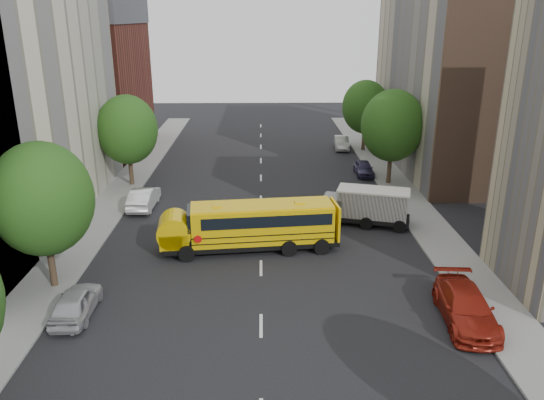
{
  "coord_description": "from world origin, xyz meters",
  "views": [
    {
      "loc": [
        0.08,
        -29.44,
        13.63
      ],
      "look_at": [
        0.72,
        2.0,
        2.75
      ],
      "focal_mm": 35.0,
      "sensor_mm": 36.0,
      "label": 1
    }
  ],
  "objects_px": {
    "street_tree_2": "(127,130)",
    "street_tree_5": "(365,107)",
    "parked_car_5": "(342,143)",
    "safari_truck": "(366,206)",
    "school_bus": "(249,224)",
    "street_tree_4": "(393,126)",
    "street_tree_1": "(42,199)",
    "parked_car_3": "(466,307)",
    "parked_car_0": "(76,303)",
    "parked_car_4": "(364,168)",
    "parked_car_1": "(144,198)"
  },
  "relations": [
    {
      "from": "street_tree_2",
      "to": "street_tree_5",
      "type": "height_order",
      "value": "street_tree_2"
    },
    {
      "from": "street_tree_5",
      "to": "parked_car_5",
      "type": "height_order",
      "value": "street_tree_5"
    },
    {
      "from": "street_tree_2",
      "to": "safari_truck",
      "type": "relative_size",
      "value": 1.22
    },
    {
      "from": "street_tree_2",
      "to": "parked_car_5",
      "type": "bearing_deg",
      "value": 33.08
    },
    {
      "from": "safari_truck",
      "to": "school_bus",
      "type": "bearing_deg",
      "value": -136.67
    },
    {
      "from": "street_tree_5",
      "to": "parked_car_5",
      "type": "xyz_separation_m",
      "value": [
        -2.2,
        0.9,
        -4.02
      ]
    },
    {
      "from": "street_tree_4",
      "to": "safari_truck",
      "type": "bearing_deg",
      "value": -111.9
    },
    {
      "from": "street_tree_1",
      "to": "parked_car_3",
      "type": "bearing_deg",
      "value": -10.55
    },
    {
      "from": "parked_car_3",
      "to": "street_tree_5",
      "type": "bearing_deg",
      "value": 91.91
    },
    {
      "from": "parked_car_0",
      "to": "street_tree_5",
      "type": "bearing_deg",
      "value": -121.78
    },
    {
      "from": "safari_truck",
      "to": "parked_car_3",
      "type": "relative_size",
      "value": 1.16
    },
    {
      "from": "school_bus",
      "to": "street_tree_5",
      "type": "bearing_deg",
      "value": 59.12
    },
    {
      "from": "street_tree_4",
      "to": "parked_car_4",
      "type": "relative_size",
      "value": 2.15
    },
    {
      "from": "street_tree_4",
      "to": "parked_car_0",
      "type": "xyz_separation_m",
      "value": [
        -19.85,
        -20.92,
        -4.37
      ]
    },
    {
      "from": "street_tree_5",
      "to": "parked_car_0",
      "type": "relative_size",
      "value": 1.81
    },
    {
      "from": "street_tree_1",
      "to": "street_tree_2",
      "type": "bearing_deg",
      "value": 90.0
    },
    {
      "from": "street_tree_1",
      "to": "street_tree_2",
      "type": "relative_size",
      "value": 1.03
    },
    {
      "from": "parked_car_4",
      "to": "parked_car_5",
      "type": "bearing_deg",
      "value": 93.93
    },
    {
      "from": "school_bus",
      "to": "parked_car_3",
      "type": "distance_m",
      "value": 13.36
    },
    {
      "from": "parked_car_5",
      "to": "street_tree_1",
      "type": "bearing_deg",
      "value": -118.53
    },
    {
      "from": "school_bus",
      "to": "safari_truck",
      "type": "xyz_separation_m",
      "value": [
        7.98,
        4.11,
        -0.32
      ]
    },
    {
      "from": "street_tree_2",
      "to": "parked_car_0",
      "type": "height_order",
      "value": "street_tree_2"
    },
    {
      "from": "parked_car_3",
      "to": "parked_car_0",
      "type": "bearing_deg",
      "value": -178.54
    },
    {
      "from": "street_tree_2",
      "to": "parked_car_0",
      "type": "xyz_separation_m",
      "value": [
        2.15,
        -20.92,
        -4.12
      ]
    },
    {
      "from": "street_tree_2",
      "to": "school_bus",
      "type": "height_order",
      "value": "street_tree_2"
    },
    {
      "from": "street_tree_4",
      "to": "parked_car_5",
      "type": "relative_size",
      "value": 1.95
    },
    {
      "from": "street_tree_1",
      "to": "parked_car_0",
      "type": "bearing_deg",
      "value": -53.73
    },
    {
      "from": "street_tree_1",
      "to": "parked_car_4",
      "type": "xyz_separation_m",
      "value": [
        20.37,
        20.76,
        -4.31
      ]
    },
    {
      "from": "street_tree_5",
      "to": "school_bus",
      "type": "bearing_deg",
      "value": -114.76
    },
    {
      "from": "safari_truck",
      "to": "parked_car_5",
      "type": "height_order",
      "value": "safari_truck"
    },
    {
      "from": "parked_car_1",
      "to": "street_tree_2",
      "type": "bearing_deg",
      "value": -67.32
    },
    {
      "from": "school_bus",
      "to": "street_tree_1",
      "type": "bearing_deg",
      "value": -162.0
    },
    {
      "from": "street_tree_5",
      "to": "parked_car_4",
      "type": "relative_size",
      "value": 1.99
    },
    {
      "from": "parked_car_5",
      "to": "school_bus",
      "type": "bearing_deg",
      "value": -105.77
    },
    {
      "from": "street_tree_1",
      "to": "safari_truck",
      "type": "distance_m",
      "value": 20.55
    },
    {
      "from": "street_tree_4",
      "to": "parked_car_5",
      "type": "height_order",
      "value": "street_tree_4"
    },
    {
      "from": "parked_car_1",
      "to": "safari_truck",
      "type": "bearing_deg",
      "value": 168.19
    },
    {
      "from": "parked_car_4",
      "to": "parked_car_1",
      "type": "bearing_deg",
      "value": -154.59
    },
    {
      "from": "school_bus",
      "to": "parked_car_4",
      "type": "height_order",
      "value": "school_bus"
    },
    {
      "from": "parked_car_1",
      "to": "parked_car_4",
      "type": "relative_size",
      "value": 1.25
    },
    {
      "from": "parked_car_0",
      "to": "parked_car_5",
      "type": "bearing_deg",
      "value": -118.25
    },
    {
      "from": "school_bus",
      "to": "parked_car_4",
      "type": "relative_size",
      "value": 2.88
    },
    {
      "from": "safari_truck",
      "to": "parked_car_4",
      "type": "distance_m",
      "value": 12.25
    },
    {
      "from": "street_tree_4",
      "to": "parked_car_0",
      "type": "relative_size",
      "value": 1.95
    },
    {
      "from": "street_tree_2",
      "to": "street_tree_5",
      "type": "bearing_deg",
      "value": 28.61
    },
    {
      "from": "safari_truck",
      "to": "parked_car_4",
      "type": "xyz_separation_m",
      "value": [
        2.1,
        12.05,
        -0.72
      ]
    },
    {
      "from": "street_tree_1",
      "to": "parked_car_1",
      "type": "bearing_deg",
      "value": 79.95
    },
    {
      "from": "parked_car_0",
      "to": "parked_car_3",
      "type": "relative_size",
      "value": 0.76
    },
    {
      "from": "street_tree_4",
      "to": "school_bus",
      "type": "bearing_deg",
      "value": -131.17
    },
    {
      "from": "street_tree_5",
      "to": "parked_car_3",
      "type": "bearing_deg",
      "value": -92.37
    }
  ]
}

